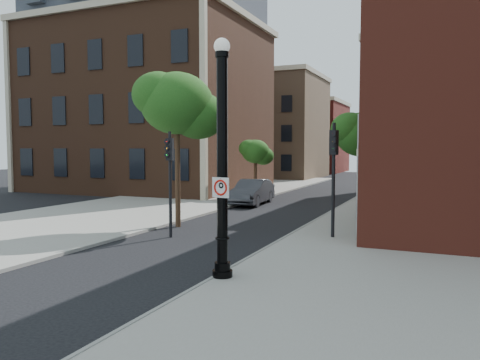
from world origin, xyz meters
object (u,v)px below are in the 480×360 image
at_px(parked_car, 252,192).
at_px(traffic_signal_right, 334,161).
at_px(traffic_signal_left, 170,166).
at_px(lamppost, 222,171).
at_px(no_parking_sign, 221,187).

relative_size(parked_car, traffic_signal_right, 1.05).
height_order(traffic_signal_left, traffic_signal_right, traffic_signal_right).
height_order(lamppost, parked_car, lamppost).
height_order(no_parking_sign, parked_car, no_parking_sign).
bearing_deg(traffic_signal_left, no_parking_sign, -61.45).
relative_size(no_parking_sign, traffic_signal_right, 0.12).
height_order(lamppost, traffic_signal_right, lamppost).
bearing_deg(parked_car, no_parking_sign, -74.82).
distance_m(parked_car, traffic_signal_left, 11.87).
bearing_deg(no_parking_sign, parked_car, 119.95).
distance_m(parked_car, traffic_signal_right, 12.23).
bearing_deg(parked_car, lamppost, -74.74).
bearing_deg(traffic_signal_right, lamppost, -93.36).
xyz_separation_m(parked_car, traffic_signal_left, (1.12, -11.63, 2.11)).
bearing_deg(traffic_signal_left, lamppost, -60.67).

